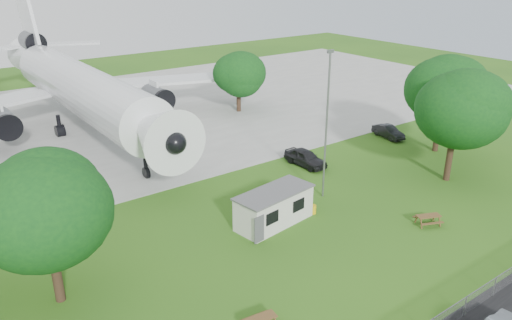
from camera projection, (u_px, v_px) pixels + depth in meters
ground at (296, 262)px, 32.53m from camera, size 160.00×160.00×0.00m
concrete_apron at (93, 121)px, 60.92m from camera, size 120.00×46.00×0.03m
airliner at (77, 85)px, 56.26m from camera, size 46.36×47.73×17.69m
site_cabin at (274, 207)px, 36.93m from camera, size 6.91×3.53×2.62m
picnic_east at (427, 224)px, 37.20m from camera, size 2.25×2.10×0.76m
lamp_mast at (326, 128)px, 39.45m from camera, size 0.16×0.16×12.00m
tree_west_small at (45, 207)px, 26.69m from camera, size 7.51×7.51×9.81m
tree_east_front at (457, 108)px, 42.31m from camera, size 8.04×8.04×10.73m
tree_east_back at (444, 87)px, 49.14m from camera, size 8.12×8.12×10.75m
tree_far_apron at (238, 78)px, 63.45m from camera, size 6.56×6.56×7.69m
car_ne_hatch at (305, 158)px, 47.61m from camera, size 2.10×4.71×1.57m
car_ne_sedan at (388, 132)px, 55.19m from camera, size 2.01×4.23×1.34m
car_apron_van at (65, 199)px, 39.60m from camera, size 5.17×3.45×1.39m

